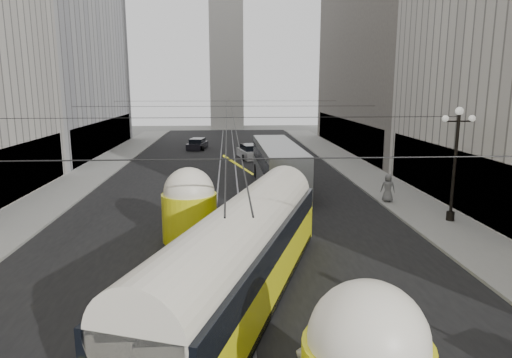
{
  "coord_description": "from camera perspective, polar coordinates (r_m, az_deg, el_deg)",
  "views": [
    {
      "loc": [
        0.06,
        -6.16,
        7.6
      ],
      "look_at": [
        1.38,
        15.19,
        3.25
      ],
      "focal_mm": 32.0,
      "sensor_mm": 36.0,
      "label": 1
    }
  ],
  "objects": [
    {
      "name": "road",
      "position": [
        39.4,
        -3.57,
        0.34
      ],
      "size": [
        20.0,
        85.0,
        0.02
      ],
      "primitive_type": "cube",
      "color": "black",
      "rests_on": "ground"
    },
    {
      "name": "catenary",
      "position": [
        37.69,
        -3.5,
        8.85
      ],
      "size": [
        25.0,
        72.0,
        0.23
      ],
      "color": "black",
      "rests_on": "ground"
    },
    {
      "name": "streetcar",
      "position": [
        16.27,
        -1.78,
        -9.24
      ],
      "size": [
        7.5,
        16.39,
        3.77
      ],
      "color": "#D0CE12",
      "rests_on": "ground"
    },
    {
      "name": "building_right_far",
      "position": [
        58.37,
        17.51,
        19.57
      ],
      "size": [
        12.6,
        32.6,
        32.6
      ],
      "color": "#514C47",
      "rests_on": "ground"
    },
    {
      "name": "rail_left",
      "position": [
        39.41,
        -4.66,
        0.33
      ],
      "size": [
        0.12,
        85.0,
        0.04
      ],
      "primitive_type": "cube",
      "color": "gray",
      "rests_on": "ground"
    },
    {
      "name": "lamppost_right_mid",
      "position": [
        27.5,
        23.66,
        2.46
      ],
      "size": [
        1.86,
        0.44,
        6.37
      ],
      "color": "black",
      "rests_on": "sidewalk_right"
    },
    {
      "name": "sidewalk_right",
      "position": [
        44.46,
        12.09,
        1.49
      ],
      "size": [
        4.0,
        72.0,
        0.15
      ],
      "primitive_type": "cube",
      "color": "gray",
      "rests_on": "ground"
    },
    {
      "name": "pedestrian_sidewalk_right",
      "position": [
        31.09,
        16.16,
        -1.07
      ],
      "size": [
        1.04,
        0.82,
        1.87
      ],
      "primitive_type": "imported",
      "rotation": [
        0.0,
        0.0,
        2.82
      ],
      "color": "slate",
      "rests_on": "sidewalk_right"
    },
    {
      "name": "sidewalk_left",
      "position": [
        44.49,
        -19.22,
        1.1
      ],
      "size": [
        4.0,
        72.0,
        0.15
      ],
      "primitive_type": "cube",
      "color": "gray",
      "rests_on": "ground"
    },
    {
      "name": "sedan_dark_far",
      "position": [
        56.73,
        -7.34,
        4.32
      ],
      "size": [
        2.51,
        4.52,
        1.35
      ],
      "color": "black",
      "rests_on": "ground"
    },
    {
      "name": "rail_right",
      "position": [
        39.41,
        -2.48,
        0.36
      ],
      "size": [
        0.12,
        85.0,
        0.04
      ],
      "primitive_type": "cube",
      "color": "gray",
      "rests_on": "ground"
    },
    {
      "name": "distant_tower",
      "position": [
        86.48,
        -3.73,
        16.35
      ],
      "size": [
        6.0,
        6.0,
        31.36
      ],
      "color": "#B2AFA8",
      "rests_on": "ground"
    },
    {
      "name": "sedan_white_far",
      "position": [
        48.94,
        -0.67,
        3.37
      ],
      "size": [
        2.94,
        5.13,
        1.52
      ],
      "color": "white",
      "rests_on": "ground"
    },
    {
      "name": "building_left_far",
      "position": [
        58.14,
        -24.87,
        17.1
      ],
      "size": [
        12.6,
        28.6,
        28.6
      ],
      "color": "#999999",
      "rests_on": "ground"
    },
    {
      "name": "pedestrian_crossing_a",
      "position": [
        13.11,
        -7.09,
        -19.95
      ],
      "size": [
        0.42,
        0.6,
        1.57
      ],
      "primitive_type": "imported",
      "rotation": [
        0.0,
        0.0,
        1.5
      ],
      "color": "black",
      "rests_on": "ground"
    },
    {
      "name": "city_bus",
      "position": [
        34.56,
        2.76,
        1.88
      ],
      "size": [
        3.05,
        13.25,
        3.36
      ],
      "color": "gray",
      "rests_on": "ground"
    }
  ]
}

